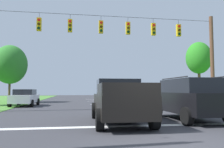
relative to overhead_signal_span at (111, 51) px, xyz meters
The scene contains 13 objects.
ground_plane 11.42m from the overhead_signal_span, 89.50° to the right, with size 120.00×120.00×0.00m, color #333338.
stop_bar_stripe 8.74m from the overhead_signal_span, 89.30° to the right, with size 14.42×0.45×0.01m, color white.
lane_dash_0 4.64m from the overhead_signal_span, 86.62° to the right, with size 0.15×2.50×0.01m, color white.
lane_dash_1 7.65m from the overhead_signal_span, 89.15° to the left, with size 0.15×2.50×0.01m, color white.
lane_dash_2 14.07m from the overhead_signal_span, 89.60° to the left, with size 0.15×2.50×0.01m, color white.
lane_dash_3 18.86m from the overhead_signal_span, 89.71° to the left, with size 0.15×2.50×0.01m, color white.
overhead_signal_span is the anchor object (origin of this frame).
pickup_truck 7.42m from the overhead_signal_span, 95.79° to the right, with size 2.41×5.46×1.95m.
suv_black 7.60m from the overhead_signal_span, 65.01° to the right, with size 2.26×4.82×2.05m.
distant_car_crossing_white 19.24m from the overhead_signal_span, 61.15° to the left, with size 2.16×4.37×1.52m.
distant_car_oncoming 9.50m from the overhead_signal_span, 144.75° to the left, with size 2.08×4.33×1.52m.
tree_roadside_far_right 15.65m from the overhead_signal_span, 37.01° to the left, with size 3.12×3.12×7.46m.
tree_roadside_left 15.41m from the overhead_signal_span, 132.08° to the left, with size 3.91×3.91×6.75m.
Camera 1 is at (-2.64, -6.03, 1.45)m, focal length 36.30 mm.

